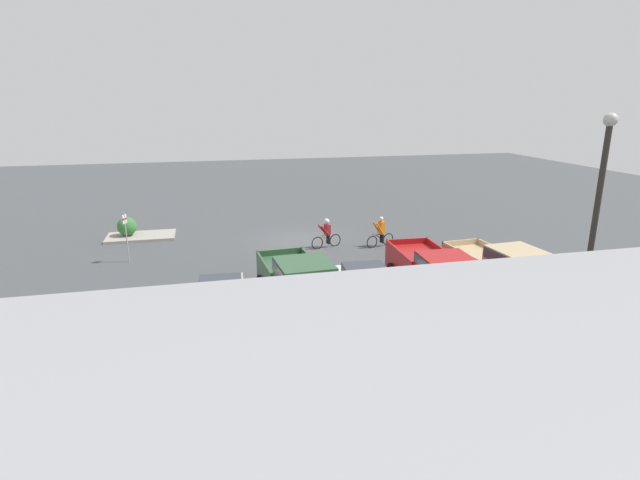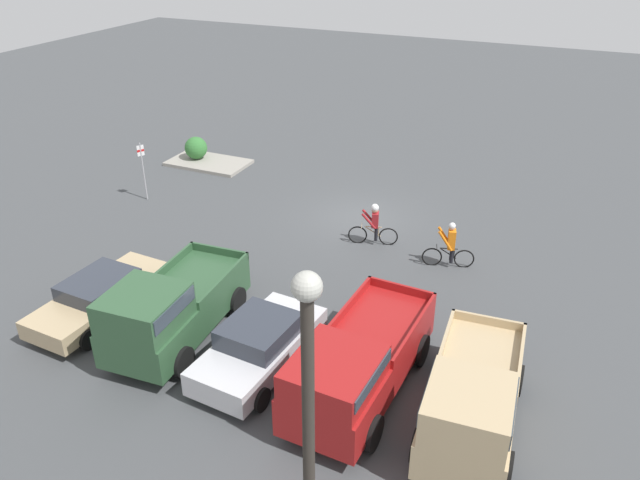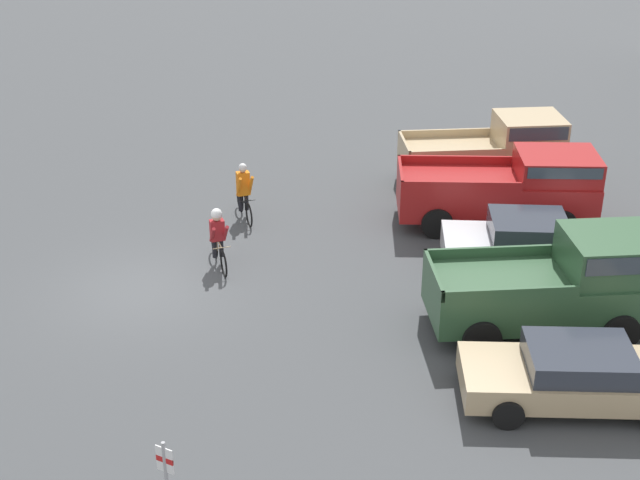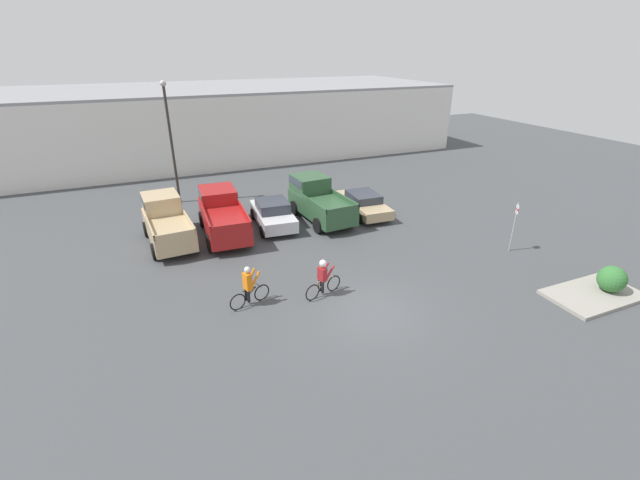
% 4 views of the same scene
% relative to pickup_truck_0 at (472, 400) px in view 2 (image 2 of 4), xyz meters
% --- Properties ---
extents(ground_plane, '(80.00, 80.00, 0.00)m').
position_rel_pickup_truck_0_xyz_m(ground_plane, '(6.50, -9.97, -1.13)').
color(ground_plane, '#424447').
extents(pickup_truck_0, '(2.40, 5.00, 2.21)m').
position_rel_pickup_truck_0_xyz_m(pickup_truck_0, '(0.00, 0.00, 0.00)').
color(pickup_truck_0, tan).
rests_on(pickup_truck_0, ground_plane).
extents(pickup_truck_1, '(2.44, 5.55, 2.13)m').
position_rel_pickup_truck_0_xyz_m(pickup_truck_1, '(2.85, -0.14, -0.01)').
color(pickup_truck_1, maroon).
rests_on(pickup_truck_1, ground_plane).
extents(sedan_0, '(2.26, 4.35, 1.47)m').
position_rel_pickup_truck_0_xyz_m(sedan_0, '(5.63, -0.27, -0.40)').
color(sedan_0, silver).
rests_on(sedan_0, ground_plane).
extents(pickup_truck_2, '(2.50, 5.12, 2.30)m').
position_rel_pickup_truck_0_xyz_m(pickup_truck_2, '(8.40, -0.16, 0.05)').
color(pickup_truck_2, '#2D5133').
rests_on(pickup_truck_2, ground_plane).
extents(sedan_1, '(2.14, 4.67, 1.28)m').
position_rel_pickup_truck_0_xyz_m(sedan_1, '(11.23, -0.51, -0.48)').
color(sedan_1, tan).
rests_on(sedan_1, ground_plane).
extents(cyclist_0, '(1.77, 0.64, 1.63)m').
position_rel_pickup_truck_0_xyz_m(cyclist_0, '(5.25, -8.14, -0.28)').
color(cyclist_0, black).
rests_on(cyclist_0, ground_plane).
extents(cyclist_1, '(1.73, 0.63, 1.70)m').
position_rel_pickup_truck_0_xyz_m(cyclist_1, '(2.33, -7.65, -0.30)').
color(cyclist_1, black).
rests_on(cyclist_1, ground_plane).
extents(fire_lane_sign, '(0.16, 0.28, 2.51)m').
position_rel_pickup_truck_0_xyz_m(fire_lane_sign, '(15.42, -7.99, 0.38)').
color(fire_lane_sign, '#9E9EA3').
rests_on(fire_lane_sign, ground_plane).
extents(lamppost, '(0.36, 0.36, 7.47)m').
position_rel_pickup_truck_0_xyz_m(lamppost, '(1.24, 5.98, 3.20)').
color(lamppost, '#2D2823').
rests_on(lamppost, ground_plane).
extents(curb_island, '(3.83, 2.20, 0.15)m').
position_rel_pickup_truck_0_xyz_m(curb_island, '(15.31, -12.58, -1.06)').
color(curb_island, gray).
rests_on(curb_island, ground_plane).
extents(shrub, '(1.09, 1.09, 1.09)m').
position_rel_pickup_truck_0_xyz_m(shrub, '(16.04, -12.67, -0.44)').
color(shrub, '#337033').
rests_on(shrub, curb_island).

